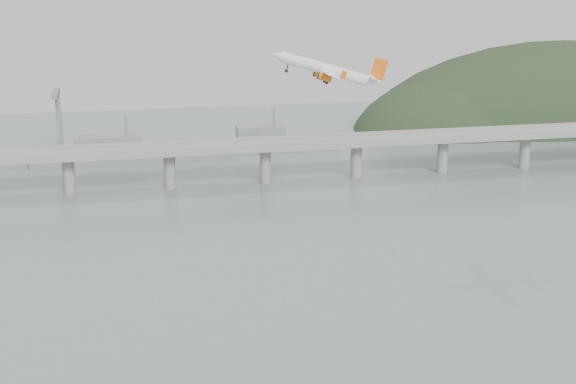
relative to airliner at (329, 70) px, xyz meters
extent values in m
plane|color=slate|center=(-19.50, -76.53, -73.60)|extent=(900.00, 900.00, 0.00)
cube|color=gray|center=(-19.50, 123.47, -53.60)|extent=(800.00, 22.00, 2.20)
cube|color=gray|center=(-19.50, 112.97, -51.60)|extent=(800.00, 0.60, 1.80)
cube|color=gray|center=(-19.50, 133.97, -51.60)|extent=(800.00, 0.60, 1.80)
cylinder|color=gray|center=(-99.50, 123.47, -64.10)|extent=(6.00, 6.00, 21.00)
cylinder|color=gray|center=(-49.50, 123.47, -64.10)|extent=(6.00, 6.00, 21.00)
cylinder|color=gray|center=(0.50, 123.47, -64.10)|extent=(6.00, 6.00, 21.00)
cylinder|color=gray|center=(50.50, 123.47, -64.10)|extent=(6.00, 6.00, 21.00)
cylinder|color=gray|center=(100.50, 123.47, -64.10)|extent=(6.00, 6.00, 21.00)
cylinder|color=gray|center=(150.50, 123.47, -64.10)|extent=(6.00, 6.00, 21.00)
ellipsoid|color=black|center=(250.50, 253.47, -91.60)|extent=(320.00, 150.00, 156.00)
ellipsoid|color=black|center=(155.50, 243.47, -85.60)|extent=(140.00, 110.00, 96.00)
cube|color=slate|center=(-69.50, 188.47, -69.60)|extent=(110.55, 21.43, 8.00)
cube|color=slate|center=(-80.50, 188.47, -61.60)|extent=(39.01, 16.73, 8.00)
cylinder|color=slate|center=(-69.50, 188.47, -53.60)|extent=(1.60, 1.60, 14.00)
cube|color=slate|center=(20.50, 198.47, -69.60)|extent=(85.00, 13.60, 8.00)
cube|color=slate|center=(12.00, 198.47, -61.60)|extent=(29.75, 11.90, 8.00)
cylinder|color=slate|center=(20.50, 198.47, -53.60)|extent=(1.60, 1.60, 14.00)
cube|color=slate|center=(-109.50, 223.47, -53.60)|extent=(3.00, 3.00, 40.00)
cube|color=slate|center=(-109.50, 213.47, -35.60)|extent=(3.00, 28.00, 3.00)
cylinder|color=white|center=(-0.97, 0.14, 0.45)|extent=(31.27, 9.88, 12.43)
cone|color=white|center=(-17.93, 2.54, 5.33)|extent=(6.05, 4.92, 5.13)
cone|color=white|center=(16.69, -2.31, -4.04)|extent=(6.78, 4.60, 5.43)
cube|color=white|center=(-0.21, -0.02, -0.92)|extent=(10.15, 38.26, 3.80)
cube|color=white|center=(15.84, -2.15, -2.98)|extent=(5.14, 13.72, 1.91)
cube|color=#E45A0F|center=(17.92, -2.25, 0.24)|extent=(6.83, 1.16, 8.34)
cylinder|color=#E45A0F|center=(-1.47, 6.25, -2.27)|extent=(5.59, 3.48, 3.78)
cylinder|color=black|center=(-3.70, 6.56, -1.63)|extent=(1.44, 2.66, 2.58)
cube|color=white|center=(-1.16, 6.27, -1.20)|extent=(3.06, 0.67, 2.06)
cylinder|color=#E45A0F|center=(-3.00, -5.88, -1.65)|extent=(5.59, 3.48, 3.78)
cylinder|color=black|center=(-5.23, -5.57, -1.01)|extent=(1.44, 2.66, 2.58)
cube|color=white|center=(-2.70, -5.87, -0.58)|extent=(3.06, 0.67, 2.06)
cylinder|color=black|center=(-0.41, 2.82, -2.99)|extent=(1.17, 0.49, 2.70)
cylinder|color=black|center=(-0.75, 2.80, -4.17)|extent=(1.56, 0.62, 1.53)
cylinder|color=black|center=(-1.13, -2.92, -2.70)|extent=(1.17, 0.49, 2.70)
cylinder|color=black|center=(-1.47, -2.93, -3.88)|extent=(1.56, 0.62, 1.53)
cylinder|color=black|center=(-14.56, 1.89, 1.11)|extent=(1.17, 0.49, 2.70)
cylinder|color=black|center=(-14.90, 1.88, -0.06)|extent=(1.56, 0.62, 1.53)
cube|color=#E45A0F|center=(4.65, 18.45, -1.20)|extent=(2.47, 0.50, 3.07)
cube|color=#E45A0F|center=(-0.09, -19.05, 0.71)|extent=(2.47, 0.50, 3.07)
camera|label=1|loc=(-73.32, -263.40, 32.27)|focal=48.00mm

